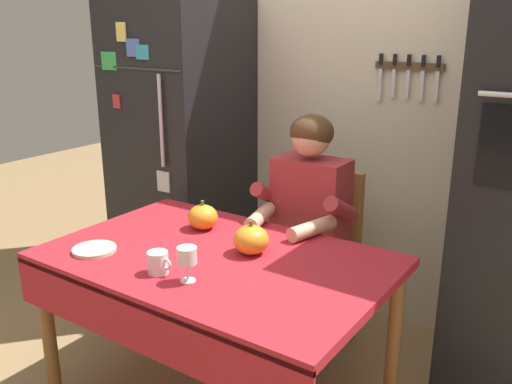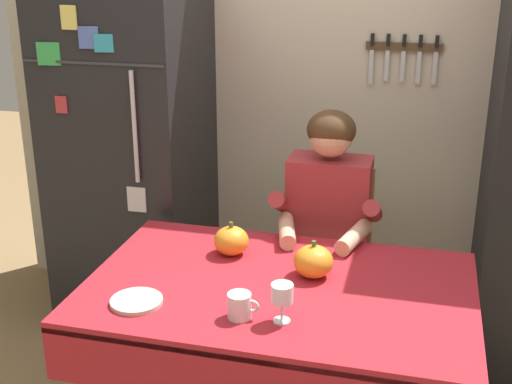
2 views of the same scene
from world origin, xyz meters
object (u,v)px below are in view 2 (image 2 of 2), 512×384
object	(u,v)px
coffee_mug	(240,306)
serving_tray	(136,301)
chair_behind_person	(330,255)
seated_person	(326,227)
refrigerator	(133,156)
dining_table	(278,308)
pumpkin_medium	(313,261)
pumpkin_large	(231,241)
wine_glass	(282,295)

from	to	relation	value
coffee_mug	serving_tray	size ratio (longest dim) A/B	0.59
chair_behind_person	seated_person	world-z (taller)	seated_person
refrigerator	dining_table	xyz separation A→B (m)	(0.95, -0.88, -0.24)
dining_table	pumpkin_medium	bearing A→B (deg)	47.98
seated_person	serving_tray	distance (m)	0.99
refrigerator	coffee_mug	bearing A→B (deg)	-51.98
seated_person	coffee_mug	world-z (taller)	seated_person
pumpkin_large	serving_tray	bearing A→B (deg)	-113.87
chair_behind_person	pumpkin_large	size ratio (longest dim) A/B	6.72
dining_table	serving_tray	distance (m)	0.51
chair_behind_person	coffee_mug	xyz separation A→B (m)	(-0.16, -1.03, 0.27)
seated_person	serving_tray	world-z (taller)	seated_person
chair_behind_person	pumpkin_large	world-z (taller)	chair_behind_person
coffee_mug	serving_tray	bearing A→B (deg)	179.82
seated_person	chair_behind_person	bearing A→B (deg)	90.00
chair_behind_person	seated_person	distance (m)	0.29
dining_table	pumpkin_medium	world-z (taller)	pumpkin_medium
seated_person	pumpkin_medium	distance (m)	0.49
dining_table	chair_behind_person	size ratio (longest dim) A/B	1.51
refrigerator	dining_table	world-z (taller)	refrigerator
refrigerator	dining_table	distance (m)	1.32
refrigerator	chair_behind_person	bearing A→B (deg)	-5.02
wine_glass	serving_tray	bearing A→B (deg)	-179.18
wine_glass	pumpkin_medium	size ratio (longest dim) A/B	0.92
wine_glass	pumpkin_large	size ratio (longest dim) A/B	0.98
coffee_mug	pumpkin_medium	world-z (taller)	pumpkin_medium
wine_glass	serving_tray	xyz separation A→B (m)	(-0.51, -0.01, -0.09)
refrigerator	coffee_mug	distance (m)	1.42
pumpkin_medium	serving_tray	bearing A→B (deg)	-147.45
refrigerator	wine_glass	world-z (taller)	refrigerator
dining_table	pumpkin_medium	xyz separation A→B (m)	(0.11, 0.12, 0.14)
coffee_mug	seated_person	bearing A→B (deg)	79.47
dining_table	pumpkin_medium	distance (m)	0.22
dining_table	refrigerator	bearing A→B (deg)	137.09
chair_behind_person	wine_glass	world-z (taller)	chair_behind_person
refrigerator	chair_behind_person	size ratio (longest dim) A/B	1.94
chair_behind_person	coffee_mug	size ratio (longest dim) A/B	8.64
dining_table	pumpkin_large	bearing A→B (deg)	136.48
refrigerator	serving_tray	world-z (taller)	refrigerator
serving_tray	dining_table	bearing A→B (deg)	27.69
refrigerator	dining_table	size ratio (longest dim) A/B	1.29
chair_behind_person	pumpkin_large	xyz separation A→B (m)	(-0.32, -0.56, 0.29)
wine_glass	pumpkin_medium	bearing A→B (deg)	82.87
coffee_mug	serving_tray	world-z (taller)	coffee_mug
coffee_mug	pumpkin_large	size ratio (longest dim) A/B	0.78
wine_glass	pumpkin_large	world-z (taller)	same
pumpkin_large	serving_tray	distance (m)	0.51
refrigerator	wine_glass	xyz separation A→B (m)	(1.01, -1.11, -0.06)
refrigerator	pumpkin_medium	xyz separation A→B (m)	(1.06, -0.76, -0.10)
dining_table	chair_behind_person	bearing A→B (deg)	84.21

